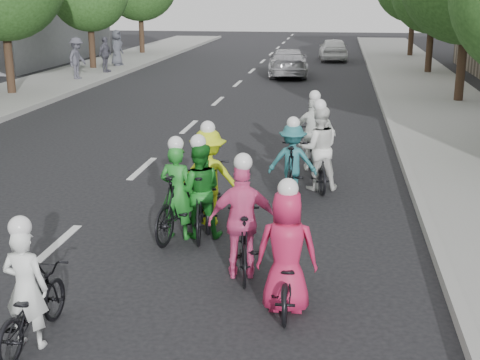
% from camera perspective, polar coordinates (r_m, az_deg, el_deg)
% --- Properties ---
extents(ground, '(120.00, 120.00, 0.00)m').
position_cam_1_polar(ground, '(11.23, -15.55, -5.52)').
color(ground, black).
rests_on(ground, ground).
extents(curb_left, '(0.18, 80.00, 0.18)m').
position_cam_1_polar(curb_left, '(22.49, -19.65, 4.94)').
color(curb_left, '#999993').
rests_on(curb_left, ground).
extents(sidewalk_right, '(4.00, 80.00, 0.15)m').
position_cam_1_polar(sidewalk_right, '(20.23, 18.38, 3.89)').
color(sidewalk_right, gray).
rests_on(sidewalk_right, ground).
extents(curb_right, '(0.18, 80.00, 0.18)m').
position_cam_1_polar(curb_right, '(19.97, 12.87, 4.20)').
color(curb_right, '#999993').
rests_on(curb_right, ground).
extents(cyclist_0, '(0.62, 1.65, 1.59)m').
position_cam_1_polar(cyclist_0, '(8.20, -17.48, -9.89)').
color(cyclist_0, black).
rests_on(cyclist_0, ground).
extents(cyclist_1, '(0.85, 1.89, 1.75)m').
position_cam_1_polar(cyclist_1, '(11.15, -3.45, -1.48)').
color(cyclist_1, black).
rests_on(cyclist_1, ground).
extents(cyclist_2, '(1.17, 1.98, 1.85)m').
position_cam_1_polar(cyclist_2, '(11.73, -2.65, -0.52)').
color(cyclist_2, black).
rests_on(cyclist_2, ground).
extents(cyclist_3, '(1.04, 1.67, 1.83)m').
position_cam_1_polar(cyclist_3, '(9.56, 0.30, -4.39)').
color(cyclist_3, black).
rests_on(cyclist_3, ground).
extents(cyclist_4, '(0.80, 1.63, 1.77)m').
position_cam_1_polar(cyclist_4, '(8.62, 4.01, -7.15)').
color(cyclist_4, black).
rests_on(cyclist_4, ground).
extents(cyclist_5, '(0.84, 1.94, 1.73)m').
position_cam_1_polar(cyclist_5, '(11.13, -5.29, -1.74)').
color(cyclist_5, black).
rests_on(cyclist_5, ground).
extents(cyclist_6, '(0.95, 1.77, 1.89)m').
position_cam_1_polar(cyclist_6, '(13.90, 6.70, 1.98)').
color(cyclist_6, black).
rests_on(cyclist_6, ground).
extents(cyclist_7, '(0.98, 1.84, 1.64)m').
position_cam_1_polar(cyclist_7, '(13.28, 4.51, 1.23)').
color(cyclist_7, black).
rests_on(cyclist_7, ground).
extents(cyclist_8, '(1.02, 1.78, 1.84)m').
position_cam_1_polar(cyclist_8, '(15.43, 6.30, 3.20)').
color(cyclist_8, black).
rests_on(cyclist_8, ground).
extents(follow_car_lead, '(2.23, 4.70, 1.32)m').
position_cam_1_polar(follow_car_lead, '(32.76, 4.12, 9.96)').
color(follow_car_lead, '#BBBABF').
rests_on(follow_car_lead, ground).
extents(follow_car_trail, '(1.84, 4.03, 1.34)m').
position_cam_1_polar(follow_car_trail, '(40.72, 7.97, 11.00)').
color(follow_car_trail, white).
rests_on(follow_car_trail, ground).
extents(spectator_0, '(0.87, 1.29, 1.85)m').
position_cam_1_polar(spectator_0, '(31.39, -13.74, 10.06)').
color(spectator_0, '#4B4B57').
rests_on(spectator_0, sidewalk_left).
extents(spectator_1, '(0.62, 1.07, 1.71)m').
position_cam_1_polar(spectator_1, '(33.76, -11.44, 10.46)').
color(spectator_1, '#545360').
rests_on(spectator_1, sidewalk_left).
extents(spectator_2, '(0.74, 1.00, 1.86)m').
position_cam_1_polar(spectator_2, '(36.82, -10.47, 11.04)').
color(spectator_2, '#4A4C57').
rests_on(spectator_2, sidewalk_left).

